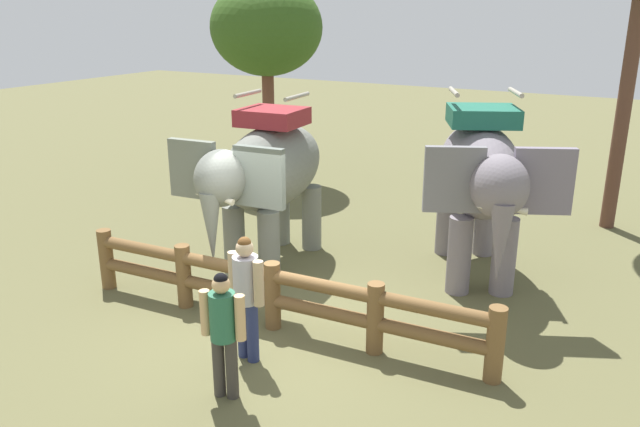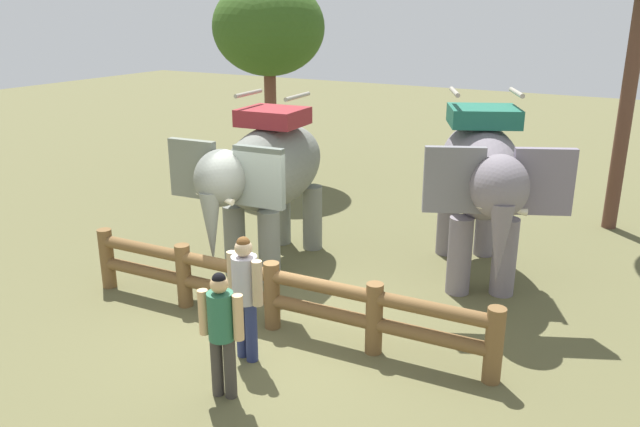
{
  "view_description": "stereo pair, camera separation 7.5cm",
  "coord_description": "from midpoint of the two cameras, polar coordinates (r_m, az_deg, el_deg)",
  "views": [
    {
      "loc": [
        4.8,
        -7.16,
        4.63
      ],
      "look_at": [
        0.0,
        1.47,
        1.4
      ],
      "focal_mm": 35.55,
      "sensor_mm": 36.0,
      "label": 1
    },
    {
      "loc": [
        4.86,
        -7.12,
        4.63
      ],
      "look_at": [
        0.0,
        1.47,
        1.4
      ],
      "focal_mm": 35.55,
      "sensor_mm": 36.0,
      "label": 2
    }
  ],
  "objects": [
    {
      "name": "tourist_woman_in_black",
      "position": [
        7.84,
        -8.99,
        -10.03
      ],
      "size": [
        0.58,
        0.38,
        1.66
      ],
      "color": "#393531",
      "rests_on": "ground"
    },
    {
      "name": "elephant_center",
      "position": [
        11.18,
        14.08,
        3.2
      ],
      "size": [
        2.96,
        3.9,
        3.3
      ],
      "color": "slate",
      "rests_on": "ground"
    },
    {
      "name": "tree_back_center",
      "position": [
        17.28,
        -4.96,
        16.22
      ],
      "size": [
        2.94,
        2.94,
        5.36
      ],
      "color": "brown",
      "rests_on": "ground"
    },
    {
      "name": "log_fence",
      "position": [
        9.52,
        -4.53,
        -6.95
      ],
      "size": [
        6.8,
        0.58,
        1.05
      ],
      "color": "brown",
      "rests_on": "ground"
    },
    {
      "name": "elephant_near_left",
      "position": [
        11.46,
        -4.97,
        3.69
      ],
      "size": [
        2.12,
        3.72,
        3.18
      ],
      "color": "slate",
      "rests_on": "ground"
    },
    {
      "name": "tourist_man_in_blue",
      "position": [
        8.57,
        -6.91,
        -6.84
      ],
      "size": [
        0.62,
        0.41,
        1.79
      ],
      "color": "navy",
      "rests_on": "ground"
    },
    {
      "name": "ground_plane",
      "position": [
        9.79,
        -4.47,
        -10.18
      ],
      "size": [
        60.0,
        60.0,
        0.0
      ],
      "primitive_type": "plane",
      "color": "brown"
    }
  ]
}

